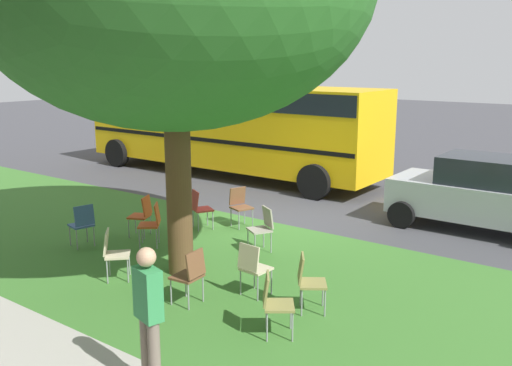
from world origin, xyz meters
TOP-DOWN VIEW (x-y plane):
  - ground at (0.00, 0.00)m, footprint 80.00×80.00m
  - grass_verge at (0.00, 3.20)m, footprint 48.00×6.00m
  - chair_0 at (-2.07, 3.80)m, footprint 0.45×0.45m
  - chair_1 at (-3.06, 3.75)m, footprint 0.58×0.58m
  - chair_2 at (-0.94, 1.95)m, footprint 0.57×0.57m
  - chair_3 at (-3.08, 4.68)m, footprint 0.58×0.58m
  - chair_4 at (0.25, 4.65)m, footprint 0.59×0.59m
  - chair_5 at (-1.49, 4.61)m, footprint 0.45×0.45m
  - chair_6 at (0.45, 0.88)m, footprint 0.54×0.53m
  - chair_7 at (1.65, 2.71)m, footprint 0.56×0.55m
  - chair_8 at (2.10, 3.89)m, footprint 0.51×0.50m
  - chair_9 at (1.04, 1.59)m, footprint 0.56×0.57m
  - chair_10 at (1.02, 3.02)m, footprint 0.59×0.58m
  - parked_car at (-3.98, -2.02)m, footprint 3.70×1.92m
  - school_bus at (4.37, -3.53)m, footprint 10.40×2.80m
  - pedestrian_1 at (-2.64, 6.52)m, footprint 0.40×0.29m

SIDE VIEW (x-z plane):
  - ground at x=0.00m, z-range 0.00..0.00m
  - grass_verge at x=0.00m, z-range 0.00..0.01m
  - chair_0 at x=-2.07m, z-range 0.08..0.96m
  - chair_1 at x=-3.06m, z-range 0.08..0.96m
  - chair_2 at x=-0.94m, z-range 0.08..0.96m
  - chair_3 at x=-3.08m, z-range 0.08..0.96m
  - chair_4 at x=0.25m, z-range 0.08..0.96m
  - chair_5 at x=-1.49m, z-range 0.08..0.96m
  - chair_6 at x=0.45m, z-range 0.08..0.96m
  - chair_7 at x=1.65m, z-range 0.08..0.96m
  - chair_8 at x=2.10m, z-range 0.08..0.96m
  - chair_9 at x=1.04m, z-range 0.08..0.96m
  - chair_10 at x=1.02m, z-range 0.08..0.96m
  - parked_car at x=-3.98m, z-range 0.01..1.66m
  - pedestrian_1 at x=-2.64m, z-range 0.08..1.77m
  - school_bus at x=4.37m, z-range 0.32..3.20m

